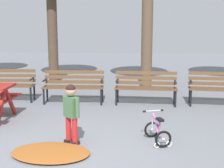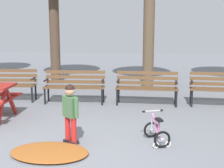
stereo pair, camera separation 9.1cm
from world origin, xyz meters
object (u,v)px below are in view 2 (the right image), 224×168
park_bench_right (147,85)px  child_standing (70,109)px  park_bench_far_right (222,86)px  kids_bicycle (157,132)px  park_bench_far_left (7,82)px  park_bench_left (75,84)px

park_bench_right → child_standing: child_standing is taller
park_bench_far_right → kids_bicycle: (-1.75, -2.78, -0.31)m
park_bench_right → child_standing: size_ratio=1.52×
park_bench_far_left → park_bench_left: (1.90, -0.07, 0.00)m
park_bench_far_left → park_bench_far_right: bearing=-0.4°
kids_bicycle → child_standing: bearing=-172.9°
park_bench_far_right → child_standing: bearing=-137.6°
park_bench_left → park_bench_right: bearing=0.5°
park_bench_far_left → park_bench_left: size_ratio=1.01×
park_bench_far_right → child_standing: (-3.25, -2.97, 0.12)m
park_bench_far_right → kids_bicycle: 3.30m
park_bench_right → kids_bicycle: (0.15, -2.77, -0.31)m
park_bench_far_left → park_bench_far_right: size_ratio=1.00×
park_bench_left → park_bench_right: (1.91, 0.02, 0.00)m
park_bench_far_left → child_standing: bearing=-50.8°
park_bench_far_left → kids_bicycle: park_bench_far_left is taller
child_standing → kids_bicycle: bearing=7.1°
park_bench_far_left → park_bench_left: bearing=-2.2°
child_standing → park_bench_left: bearing=100.7°
park_bench_right → child_standing: (-1.35, -2.95, 0.12)m
park_bench_left → park_bench_right: 1.91m
park_bench_far_right → kids_bicycle: size_ratio=2.60×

